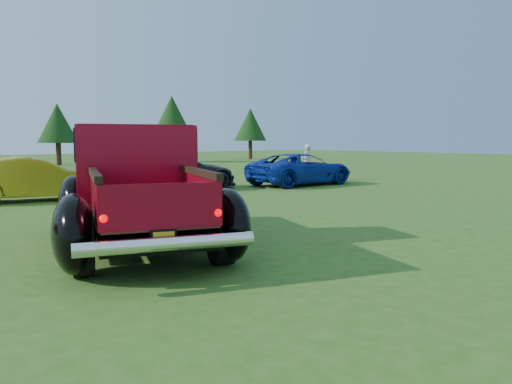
% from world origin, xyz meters
% --- Properties ---
extents(ground, '(120.00, 120.00, 0.00)m').
position_xyz_m(ground, '(0.00, 0.00, 0.00)').
color(ground, '#2C5819').
rests_on(ground, ground).
extents(tree_mid_right, '(2.82, 2.82, 4.40)m').
position_xyz_m(tree_mid_right, '(6.00, 30.00, 2.97)').
color(tree_mid_right, '#332114').
rests_on(tree_mid_right, ground).
extents(tree_east, '(3.46, 3.46, 5.40)m').
position_xyz_m(tree_east, '(15.00, 29.50, 3.66)').
color(tree_east, '#332114').
rests_on(tree_east, ground).
extents(tree_far_east, '(3.07, 3.07, 4.80)m').
position_xyz_m(tree_far_east, '(24.00, 30.50, 3.25)').
color(tree_far_east, '#332114').
rests_on(tree_far_east, ground).
extents(pickup_truck, '(3.98, 5.86, 2.04)m').
position_xyz_m(pickup_truck, '(-1.82, 1.45, 0.97)').
color(pickup_truck, black).
rests_on(pickup_truck, ground).
extents(show_car_yellow, '(4.09, 2.10, 1.28)m').
position_xyz_m(show_car_yellow, '(-1.50, 8.77, 0.64)').
color(show_car_yellow, '#A28715').
rests_on(show_car_yellow, ground).
extents(show_car_grey, '(4.85, 2.29, 1.37)m').
position_xyz_m(show_car_grey, '(3.27, 9.00, 0.68)').
color(show_car_grey, black).
rests_on(show_car_grey, ground).
extents(show_car_blue, '(4.53, 2.09, 1.26)m').
position_xyz_m(show_car_blue, '(8.26, 7.58, 0.63)').
color(show_car_blue, '#0D2894').
rests_on(show_car_blue, ground).
extents(spectator, '(0.61, 0.43, 1.60)m').
position_xyz_m(spectator, '(10.17, 9.15, 0.80)').
color(spectator, beige).
rests_on(spectator, ground).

